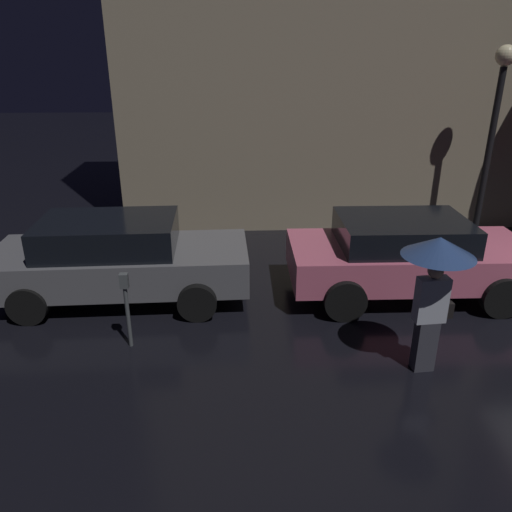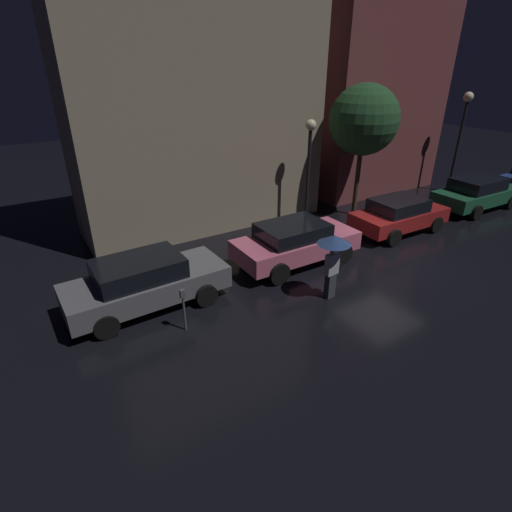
% 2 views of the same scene
% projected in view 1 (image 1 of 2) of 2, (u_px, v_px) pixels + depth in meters
% --- Properties ---
extents(parked_car_grey, '(4.44, 1.93, 1.47)m').
position_uv_depth(parked_car_grey, '(118.00, 258.00, 8.69)').
color(parked_car_grey, slate).
rests_on(parked_car_grey, ground).
extents(parked_car_pink, '(4.23, 2.01, 1.43)m').
position_uv_depth(parked_car_pink, '(407.00, 255.00, 8.83)').
color(parked_car_pink, '#DB6684').
rests_on(parked_car_pink, ground).
extents(pedestrian_with_umbrella, '(0.93, 0.93, 1.96)m').
position_uv_depth(pedestrian_with_umbrella, '(436.00, 270.00, 6.41)').
color(pedestrian_with_umbrella, '#383842').
rests_on(pedestrian_with_umbrella, ground).
extents(parking_meter, '(0.12, 0.10, 1.19)m').
position_uv_depth(parking_meter, '(126.00, 302.00, 7.24)').
color(parking_meter, '#4C5154').
rests_on(parking_meter, ground).
extents(street_lamp_near, '(0.41, 0.41, 4.22)m').
position_uv_depth(street_lamp_near, '(496.00, 112.00, 10.40)').
color(street_lamp_near, black).
rests_on(street_lamp_near, ground).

